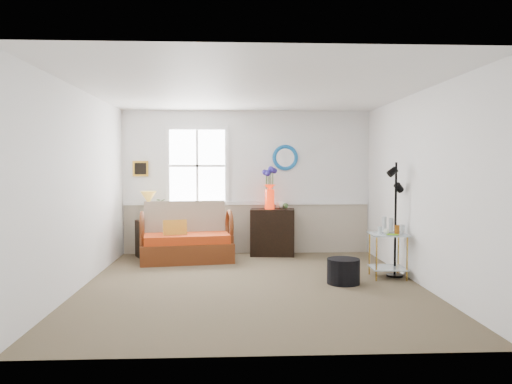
{
  "coord_description": "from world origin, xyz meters",
  "views": [
    {
      "loc": [
        -0.27,
        -6.6,
        1.6
      ],
      "look_at": [
        0.06,
        0.25,
        1.24
      ],
      "focal_mm": 35.0,
      "sensor_mm": 36.0,
      "label": 1
    }
  ],
  "objects_px": {
    "ottoman": "(343,271)",
    "side_table": "(388,256)",
    "lamp_stand": "(148,239)",
    "loveseat": "(186,232)",
    "floor_lamp": "(395,220)",
    "cabinet": "(272,232)"
  },
  "relations": [
    {
      "from": "cabinet",
      "to": "loveseat",
      "type": "bearing_deg",
      "value": -155.35
    },
    {
      "from": "lamp_stand",
      "to": "floor_lamp",
      "type": "distance_m",
      "value": 4.24
    },
    {
      "from": "ottoman",
      "to": "side_table",
      "type": "bearing_deg",
      "value": 24.81
    },
    {
      "from": "floor_lamp",
      "to": "cabinet",
      "type": "bearing_deg",
      "value": 120.02
    },
    {
      "from": "loveseat",
      "to": "cabinet",
      "type": "xyz_separation_m",
      "value": [
        1.49,
        0.5,
        -0.08
      ]
    },
    {
      "from": "ottoman",
      "to": "cabinet",
      "type": "bearing_deg",
      "value": 109.4
    },
    {
      "from": "lamp_stand",
      "to": "ottoman",
      "type": "xyz_separation_m",
      "value": [
        2.99,
        -2.14,
        -0.15
      ]
    },
    {
      "from": "cabinet",
      "to": "ottoman",
      "type": "xyz_separation_m",
      "value": [
        0.78,
        -2.23,
        -0.24
      ]
    },
    {
      "from": "lamp_stand",
      "to": "side_table",
      "type": "xyz_separation_m",
      "value": [
        3.7,
        -1.81,
        -0.0
      ]
    },
    {
      "from": "lamp_stand",
      "to": "floor_lamp",
      "type": "relative_size",
      "value": 0.39
    },
    {
      "from": "cabinet",
      "to": "floor_lamp",
      "type": "bearing_deg",
      "value": -42.08
    },
    {
      "from": "loveseat",
      "to": "floor_lamp",
      "type": "distance_m",
      "value": 3.4
    },
    {
      "from": "cabinet",
      "to": "ottoman",
      "type": "relative_size",
      "value": 1.87
    },
    {
      "from": "loveseat",
      "to": "ottoman",
      "type": "height_order",
      "value": "loveseat"
    },
    {
      "from": "floor_lamp",
      "to": "ottoman",
      "type": "bearing_deg",
      "value": -165.98
    },
    {
      "from": "ottoman",
      "to": "loveseat",
      "type": "bearing_deg",
      "value": 142.79
    },
    {
      "from": "cabinet",
      "to": "ottoman",
      "type": "bearing_deg",
      "value": -64.53
    },
    {
      "from": "cabinet",
      "to": "floor_lamp",
      "type": "relative_size",
      "value": 0.5
    },
    {
      "from": "lamp_stand",
      "to": "ottoman",
      "type": "height_order",
      "value": "lamp_stand"
    },
    {
      "from": "loveseat",
      "to": "side_table",
      "type": "xyz_separation_m",
      "value": [
        2.99,
        -1.4,
        -0.18
      ]
    },
    {
      "from": "side_table",
      "to": "ottoman",
      "type": "xyz_separation_m",
      "value": [
        -0.71,
        -0.33,
        -0.15
      ]
    },
    {
      "from": "side_table",
      "to": "loveseat",
      "type": "bearing_deg",
      "value": 154.94
    }
  ]
}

